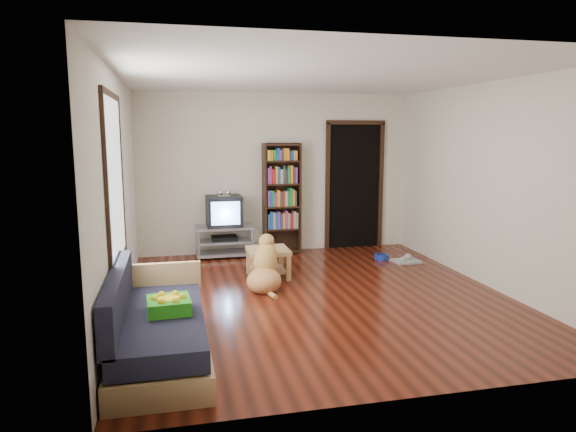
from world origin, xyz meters
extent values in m
plane|color=#5A1D0F|center=(0.00, 0.00, 0.00)|extent=(5.00, 5.00, 0.00)
plane|color=white|center=(0.00, 0.00, 2.60)|extent=(5.00, 5.00, 0.00)
plane|color=beige|center=(0.00, 2.50, 1.30)|extent=(4.50, 0.00, 4.50)
plane|color=beige|center=(0.00, -2.50, 1.30)|extent=(4.50, 0.00, 4.50)
plane|color=beige|center=(-2.25, 0.00, 1.30)|extent=(0.00, 5.00, 5.00)
plane|color=beige|center=(2.25, 0.00, 1.30)|extent=(0.00, 5.00, 5.00)
cube|color=green|center=(-1.75, -1.38, 0.48)|extent=(0.39, 0.39, 0.12)
imported|color=#B8B8BC|center=(-0.44, 0.91, 0.41)|extent=(0.33, 0.31, 0.02)
cylinder|color=#162E97|center=(1.48, 1.54, 0.04)|extent=(0.22, 0.22, 0.08)
cube|color=#A6A6A6|center=(1.78, 1.29, 0.01)|extent=(0.42, 0.34, 0.03)
cube|color=white|center=(-2.23, -0.50, 1.50)|extent=(0.02, 1.30, 1.60)
cube|color=black|center=(-2.23, -0.50, 2.32)|extent=(0.03, 1.42, 0.06)
cube|color=black|center=(-2.23, -0.50, 0.68)|extent=(0.03, 1.42, 0.06)
cube|color=black|center=(-2.23, -1.20, 1.50)|extent=(0.03, 0.06, 1.70)
cube|color=black|center=(-2.23, 0.20, 1.50)|extent=(0.03, 0.06, 1.70)
cube|color=black|center=(1.35, 2.48, 1.05)|extent=(0.90, 0.02, 2.10)
cube|color=black|center=(0.87, 2.47, 1.05)|extent=(0.07, 0.05, 2.14)
cube|color=black|center=(1.83, 2.47, 1.05)|extent=(0.07, 0.05, 2.14)
cube|color=black|center=(1.35, 2.47, 2.13)|extent=(1.03, 0.05, 0.07)
cube|color=#99999E|center=(-0.90, 2.25, 0.48)|extent=(0.90, 0.45, 0.04)
cube|color=#99999E|center=(-0.90, 2.25, 0.25)|extent=(0.86, 0.42, 0.03)
cube|color=#99999E|center=(-0.90, 2.25, 0.06)|extent=(0.90, 0.45, 0.04)
cylinder|color=#99999E|center=(-1.32, 2.05, 0.25)|extent=(0.04, 0.04, 0.50)
cylinder|color=#99999E|center=(-0.48, 2.05, 0.25)|extent=(0.04, 0.04, 0.50)
cylinder|color=#99999E|center=(-1.32, 2.45, 0.25)|extent=(0.04, 0.04, 0.50)
cylinder|color=#99999E|center=(-0.48, 2.45, 0.25)|extent=(0.04, 0.04, 0.50)
cube|color=black|center=(-0.90, 2.25, 0.30)|extent=(0.40, 0.30, 0.07)
cube|color=black|center=(-0.90, 2.25, 0.74)|extent=(0.55, 0.48, 0.48)
cube|color=black|center=(-0.90, 2.45, 0.74)|extent=(0.40, 0.14, 0.36)
cube|color=#8CBFF2|center=(-0.90, 2.00, 0.74)|extent=(0.44, 0.02, 0.36)
cube|color=silver|center=(-0.90, 2.20, 0.99)|extent=(0.20, 0.07, 0.02)
sphere|color=silver|center=(-0.96, 2.20, 1.04)|extent=(0.09, 0.09, 0.09)
sphere|color=silver|center=(-0.84, 2.20, 1.04)|extent=(0.09, 0.09, 0.09)
cube|color=black|center=(-0.23, 2.34, 0.90)|extent=(0.03, 0.30, 1.80)
cube|color=black|center=(0.34, 2.34, 0.90)|extent=(0.03, 0.30, 1.80)
cube|color=black|center=(0.05, 2.48, 0.90)|extent=(0.60, 0.02, 1.80)
cube|color=black|center=(0.05, 2.34, 0.03)|extent=(0.56, 0.28, 0.02)
cube|color=black|center=(0.05, 2.34, 0.40)|extent=(0.56, 0.28, 0.03)
cube|color=black|center=(0.05, 2.34, 0.77)|extent=(0.56, 0.28, 0.02)
cube|color=black|center=(0.05, 2.34, 1.14)|extent=(0.56, 0.28, 0.02)
cube|color=black|center=(0.05, 2.34, 1.51)|extent=(0.56, 0.28, 0.02)
cube|color=black|center=(0.05, 2.34, 1.77)|extent=(0.56, 0.28, 0.02)
cube|color=tan|center=(-1.83, -1.40, 0.11)|extent=(0.80, 1.80, 0.22)
cube|color=#1E1E2D|center=(-1.83, -1.40, 0.33)|extent=(0.74, 1.74, 0.18)
cube|color=#1E1E2D|center=(-2.17, -1.40, 0.60)|extent=(0.12, 1.74, 0.40)
cube|color=tan|center=(-1.83, -0.54, 0.50)|extent=(0.80, 0.06, 0.30)
cube|color=tan|center=(-0.44, 0.94, 0.37)|extent=(0.55, 0.55, 0.06)
cube|color=tan|center=(-0.44, 0.94, 0.10)|extent=(0.45, 0.45, 0.03)
cube|color=tan|center=(-0.68, 0.71, 0.17)|extent=(0.06, 0.06, 0.34)
cube|color=tan|center=(-0.21, 0.71, 0.17)|extent=(0.06, 0.06, 0.34)
cube|color=tan|center=(-0.68, 1.18, 0.17)|extent=(0.06, 0.06, 0.34)
cube|color=tan|center=(-0.21, 1.18, 0.17)|extent=(0.06, 0.06, 0.34)
ellipsoid|color=tan|center=(-0.61, 0.32, 0.13)|extent=(0.56, 0.58, 0.32)
ellipsoid|color=tan|center=(-0.56, 0.49, 0.31)|extent=(0.40, 0.42, 0.43)
ellipsoid|color=tan|center=(-0.53, 0.57, 0.41)|extent=(0.34, 0.32, 0.30)
ellipsoid|color=tan|center=(-0.52, 0.62, 0.58)|extent=(0.25, 0.27, 0.19)
ellipsoid|color=tan|center=(-0.49, 0.72, 0.56)|extent=(0.13, 0.18, 0.08)
sphere|color=black|center=(-0.46, 0.79, 0.56)|extent=(0.04, 0.04, 0.04)
ellipsoid|color=tan|center=(-0.60, 0.61, 0.57)|extent=(0.06, 0.08, 0.13)
ellipsoid|color=#BA9D47|center=(-0.46, 0.56, 0.57)|extent=(0.06, 0.08, 0.13)
cylinder|color=gold|center=(-0.57, 0.67, 0.17)|extent=(0.10, 0.12, 0.35)
cylinder|color=gold|center=(-0.44, 0.63, 0.17)|extent=(0.10, 0.12, 0.35)
sphere|color=#B67D46|center=(-0.56, 0.71, 0.02)|extent=(0.09, 0.09, 0.09)
sphere|color=tan|center=(-0.43, 0.67, 0.02)|extent=(0.09, 0.09, 0.09)
cylinder|color=tan|center=(-0.56, 0.11, 0.03)|extent=(0.13, 0.31, 0.07)
camera|label=1|loc=(-1.69, -5.77, 1.96)|focal=32.00mm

